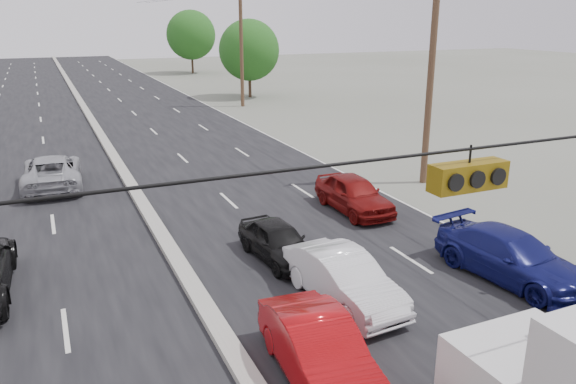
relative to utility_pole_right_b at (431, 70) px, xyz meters
name	(u,v)px	position (x,y,z in m)	size (l,w,h in m)	color
road_surface	(104,142)	(-12.50, 15.00, -5.11)	(20.00, 160.00, 0.02)	black
center_median	(104,140)	(-12.50, 15.00, -5.01)	(0.50, 160.00, 0.20)	gray
utility_pole_right_b	(431,70)	(0.00, 0.00, 0.00)	(1.60, 0.30, 10.00)	#422D1E
utility_pole_right_c	(241,44)	(0.00, 25.00, 0.00)	(1.60, 0.30, 10.00)	#422D1E
traffic_signals	(462,174)	(-11.10, -15.00, 0.39)	(25.00, 0.30, 0.54)	black
tree_right_mid	(249,50)	(2.50, 30.00, -0.77)	(5.60, 5.60, 7.14)	#382619
tree_right_far	(191,35)	(3.50, 55.00, -0.15)	(6.40, 6.40, 8.16)	#382619
red_sedan	(319,352)	(-11.10, -11.26, -4.42)	(1.46, 4.18, 1.38)	#9F090E
queue_car_a	(278,242)	(-9.50, -5.25, -4.49)	(1.45, 3.60, 1.23)	black
queue_car_b	(343,279)	(-9.00, -8.51, -4.42)	(1.46, 4.19, 1.38)	silver
queue_car_d	(511,257)	(-3.84, -9.22, -4.41)	(1.95, 4.80, 1.39)	#111558
queue_car_e	(354,194)	(-5.01, -2.22, -4.39)	(1.68, 4.19, 1.43)	maroon
oncoming_far	(52,172)	(-15.68, 6.04, -4.38)	(2.43, 5.27, 1.46)	#9A9CA1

